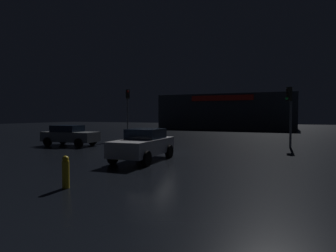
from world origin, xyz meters
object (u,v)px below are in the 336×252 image
(fire_hydrant, at_px, (66,172))
(car_near, at_px, (70,135))
(traffic_signal_cross_left, at_px, (290,105))
(car_crossing, at_px, (143,144))
(traffic_signal_main, at_px, (128,102))
(store_building, at_px, (227,112))

(fire_hydrant, bearing_deg, car_near, 131.57)
(traffic_signal_cross_left, relative_size, car_crossing, 0.99)
(traffic_signal_main, height_order, fire_hydrant, traffic_signal_main)
(traffic_signal_main, distance_m, car_near, 6.98)
(traffic_signal_main, height_order, car_crossing, traffic_signal_main)
(store_building, height_order, car_crossing, store_building)
(fire_hydrant, bearing_deg, traffic_signal_cross_left, 68.13)
(store_building, distance_m, traffic_signal_main, 25.40)
(traffic_signal_main, distance_m, fire_hydrant, 18.28)
(traffic_signal_main, relative_size, car_crossing, 1.08)
(store_building, bearing_deg, fire_hydrant, -84.35)
(store_building, xyz_separation_m, traffic_signal_main, (-3.63, -25.13, 0.67))
(car_near, distance_m, fire_hydrant, 13.30)
(traffic_signal_cross_left, xyz_separation_m, fire_hydrant, (-6.06, -15.08, -2.43))
(traffic_signal_cross_left, height_order, car_near, traffic_signal_cross_left)
(store_building, distance_m, car_near, 31.89)
(traffic_signal_main, relative_size, traffic_signal_cross_left, 1.09)
(traffic_signal_main, xyz_separation_m, fire_hydrant, (7.73, -16.30, -2.96))
(store_building, xyz_separation_m, fire_hydrant, (4.10, -41.42, -2.28))
(traffic_signal_main, relative_size, fire_hydrant, 4.53)
(car_near, bearing_deg, fire_hydrant, -48.43)
(store_building, distance_m, traffic_signal_cross_left, 28.23)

